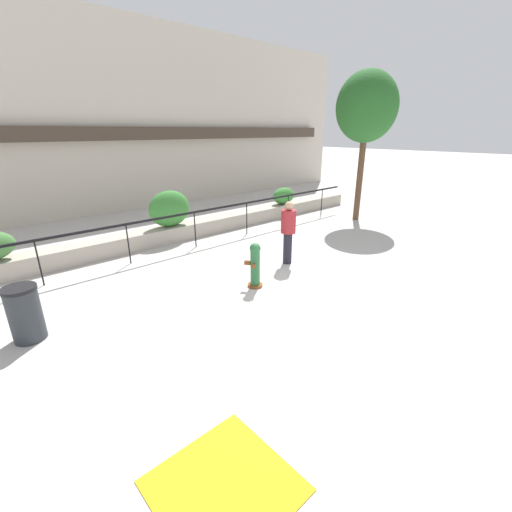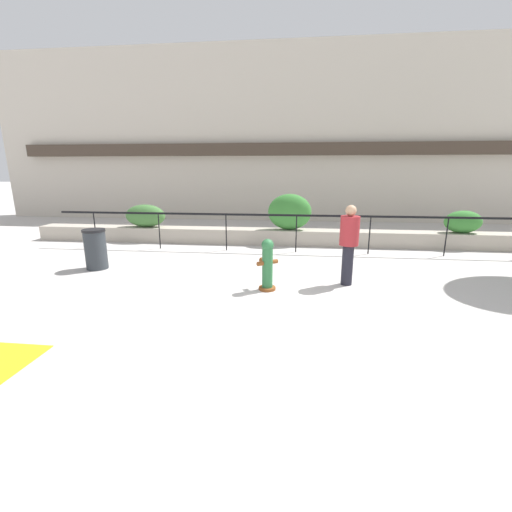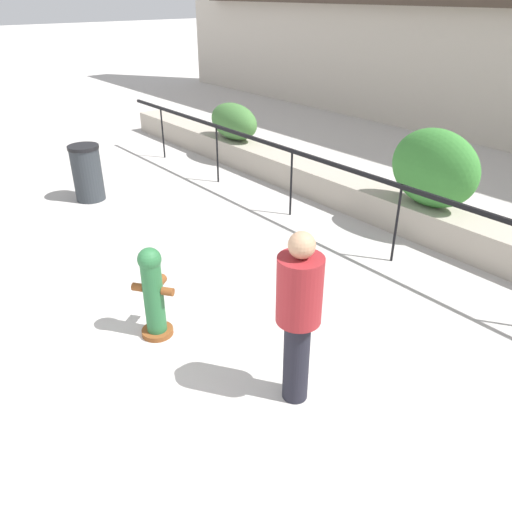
{
  "view_description": "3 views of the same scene",
  "coord_description": "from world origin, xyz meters",
  "px_view_note": "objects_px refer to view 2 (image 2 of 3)",
  "views": [
    {
      "loc": [
        -5.55,
        -4.02,
        3.49
      ],
      "look_at": [
        -0.25,
        1.79,
        0.59
      ],
      "focal_mm": 24.0,
      "sensor_mm": 36.0,
      "label": 1
    },
    {
      "loc": [
        -0.06,
        -5.31,
        2.44
      ],
      "look_at": [
        -0.96,
        2.59,
        0.43
      ],
      "focal_mm": 24.0,
      "sensor_mm": 36.0,
      "label": 2
    },
    {
      "loc": [
        3.64,
        -0.56,
        3.43
      ],
      "look_at": [
        -0.07,
        2.46,
        0.87
      ],
      "focal_mm": 35.0,
      "sensor_mm": 36.0,
      "label": 3
    }
  ],
  "objects_px": {
    "hedge_bush_0": "(145,216)",
    "trash_bin": "(96,249)",
    "pedestrian": "(349,240)",
    "hedge_bush_2": "(463,222)",
    "hedge_bush_1": "(290,212)",
    "fire_hydrant": "(267,264)"
  },
  "relations": [
    {
      "from": "hedge_bush_0",
      "to": "hedge_bush_1",
      "type": "distance_m",
      "value": 4.98
    },
    {
      "from": "hedge_bush_1",
      "to": "pedestrian",
      "type": "distance_m",
      "value": 4.23
    },
    {
      "from": "pedestrian",
      "to": "fire_hydrant",
      "type": "bearing_deg",
      "value": -162.65
    },
    {
      "from": "hedge_bush_0",
      "to": "trash_bin",
      "type": "xyz_separation_m",
      "value": [
        0.21,
        -3.47,
        -0.38
      ]
    },
    {
      "from": "hedge_bush_0",
      "to": "hedge_bush_2",
      "type": "height_order",
      "value": "hedge_bush_0"
    },
    {
      "from": "hedge_bush_0",
      "to": "pedestrian",
      "type": "height_order",
      "value": "pedestrian"
    },
    {
      "from": "hedge_bush_2",
      "to": "pedestrian",
      "type": "height_order",
      "value": "pedestrian"
    },
    {
      "from": "hedge_bush_2",
      "to": "fire_hydrant",
      "type": "relative_size",
      "value": 1.05
    },
    {
      "from": "hedge_bush_0",
      "to": "hedge_bush_1",
      "type": "bearing_deg",
      "value": 0.0
    },
    {
      "from": "hedge_bush_2",
      "to": "fire_hydrant",
      "type": "bearing_deg",
      "value": -141.82
    },
    {
      "from": "pedestrian",
      "to": "trash_bin",
      "type": "xyz_separation_m",
      "value": [
        -6.1,
        0.54,
        -0.48
      ]
    },
    {
      "from": "pedestrian",
      "to": "trash_bin",
      "type": "bearing_deg",
      "value": 174.9
    },
    {
      "from": "hedge_bush_0",
      "to": "trash_bin",
      "type": "bearing_deg",
      "value": -86.58
    },
    {
      "from": "pedestrian",
      "to": "hedge_bush_1",
      "type": "bearing_deg",
      "value": 108.32
    },
    {
      "from": "hedge_bush_0",
      "to": "hedge_bush_1",
      "type": "height_order",
      "value": "hedge_bush_1"
    },
    {
      "from": "hedge_bush_0",
      "to": "hedge_bush_2",
      "type": "xyz_separation_m",
      "value": [
        10.39,
        0.0,
        -0.04
      ]
    },
    {
      "from": "hedge_bush_1",
      "to": "pedestrian",
      "type": "xyz_separation_m",
      "value": [
        1.33,
        -4.02,
        -0.1
      ]
    },
    {
      "from": "hedge_bush_1",
      "to": "trash_bin",
      "type": "xyz_separation_m",
      "value": [
        -4.77,
        -3.47,
        -0.58
      ]
    },
    {
      "from": "hedge_bush_0",
      "to": "trash_bin",
      "type": "relative_size",
      "value": 1.39
    },
    {
      "from": "hedge_bush_0",
      "to": "trash_bin",
      "type": "distance_m",
      "value": 3.5
    },
    {
      "from": "pedestrian",
      "to": "trash_bin",
      "type": "distance_m",
      "value": 6.14
    },
    {
      "from": "hedge_bush_1",
      "to": "hedge_bush_2",
      "type": "xyz_separation_m",
      "value": [
        5.42,
        0.0,
        -0.24
      ]
    }
  ]
}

